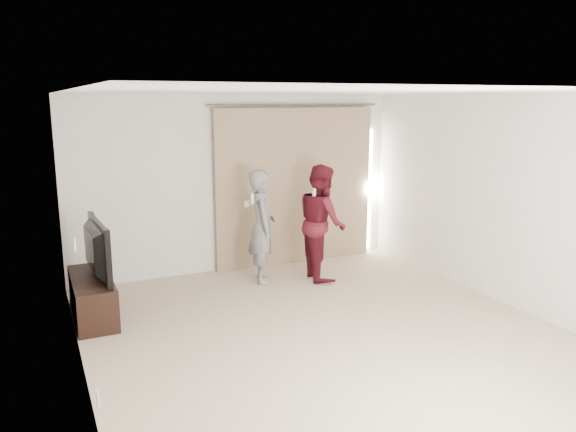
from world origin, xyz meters
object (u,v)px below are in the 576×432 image
object	(u,v)px
person_man	(262,226)
person_woman	(322,222)
tv	(89,250)
tv_console	(92,297)

from	to	relation	value
person_man	person_woman	xyz separation A→B (m)	(0.83, -0.20, 0.03)
tv	person_man	distance (m)	2.36
person_woman	person_man	bearing A→B (deg)	166.47
tv_console	tv	xyz separation A→B (m)	(0.00, 0.00, 0.58)
tv_console	person_man	world-z (taller)	person_man
person_man	person_woman	distance (m)	0.86
tv_console	person_man	distance (m)	2.42
tv_console	person_woman	bearing A→B (deg)	3.61
tv	person_woman	distance (m)	3.16
tv_console	tv	bearing A→B (deg)	0.00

